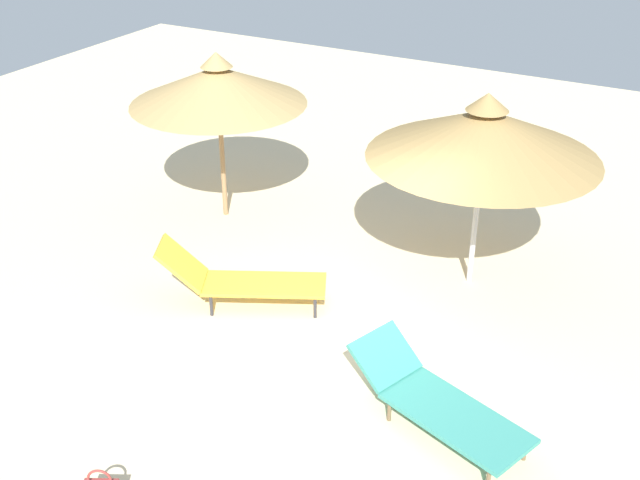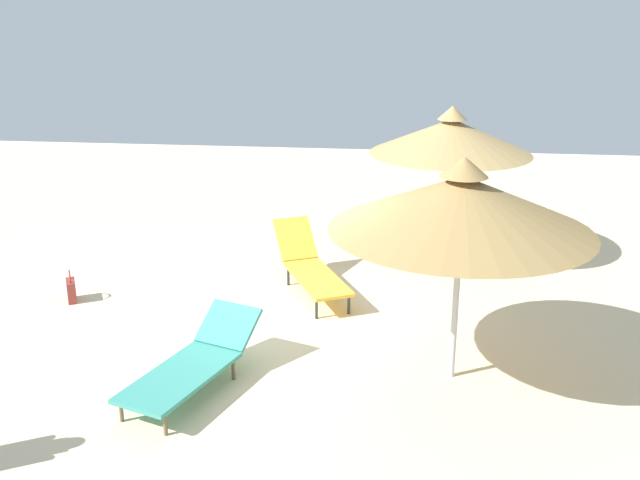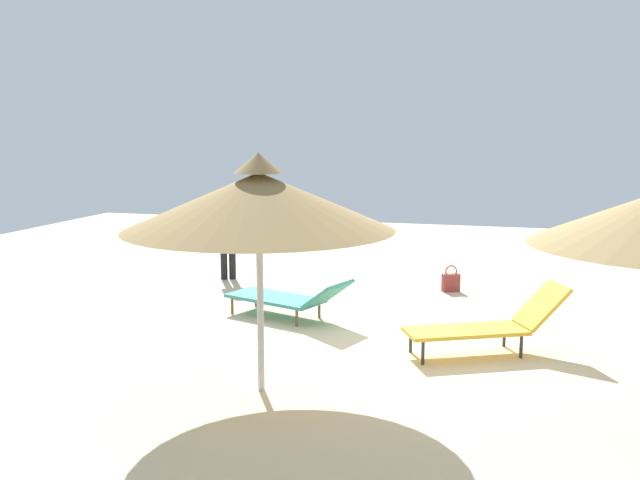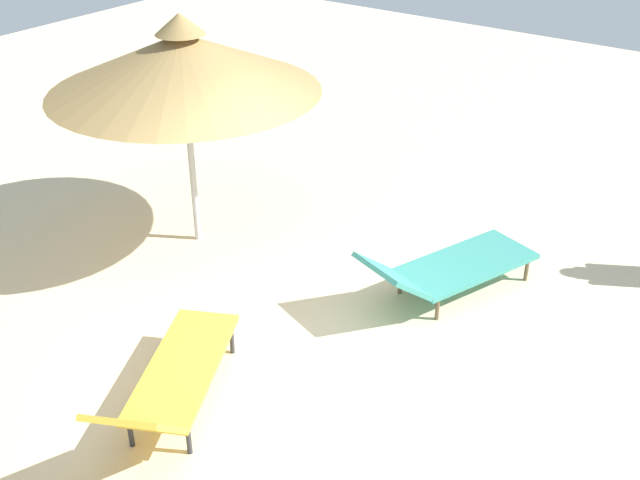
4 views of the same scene
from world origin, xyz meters
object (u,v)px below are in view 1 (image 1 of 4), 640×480
at_px(parasol_umbrella_center, 218,85).
at_px(lounge_chair_far_left, 436,400).
at_px(lounge_chair_front, 239,278).
at_px(parasol_umbrella_back, 485,134).

relative_size(parasol_umbrella_center, lounge_chair_far_left, 1.23).
height_order(lounge_chair_far_left, lounge_chair_front, lounge_chair_front).
xyz_separation_m(parasol_umbrella_center, parasol_umbrella_back, (-4.05, 0.09, 0.02)).
distance_m(parasol_umbrella_back, lounge_chair_front, 3.55).
height_order(parasol_umbrella_back, lounge_chair_far_left, parasol_umbrella_back).
relative_size(lounge_chair_far_left, lounge_chair_front, 1.00).
bearing_deg(parasol_umbrella_center, lounge_chair_far_left, 147.15).
height_order(parasol_umbrella_back, lounge_chair_front, parasol_umbrella_back).
bearing_deg(lounge_chair_far_left, parasol_umbrella_center, -32.85).
distance_m(parasol_umbrella_center, lounge_chair_front, 3.16).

